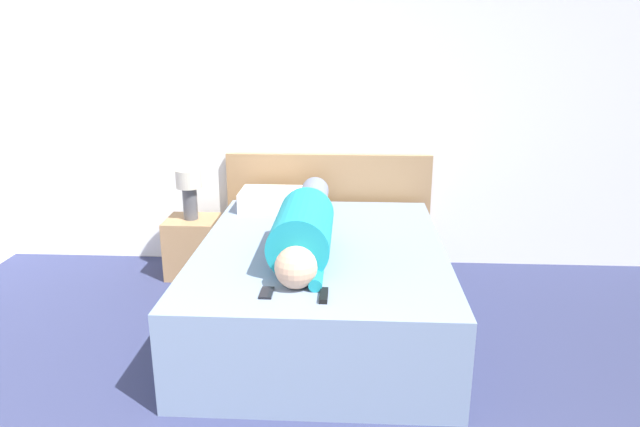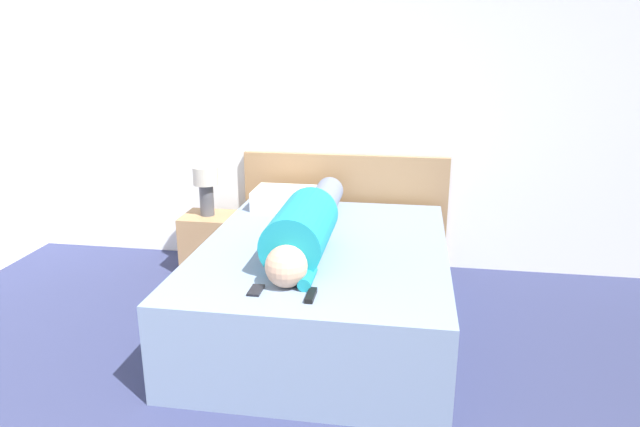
% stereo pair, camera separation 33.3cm
% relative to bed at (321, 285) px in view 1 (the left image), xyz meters
% --- Properties ---
extents(wall_back, '(6.28, 0.06, 2.60)m').
position_rel_bed_xyz_m(wall_back, '(-0.17, 1.16, 1.02)').
color(wall_back, white).
rests_on(wall_back, ground_plane).
extents(bed, '(1.51, 1.98, 0.55)m').
position_rel_bed_xyz_m(bed, '(0.00, 0.00, 0.00)').
color(bed, '#7589A8').
rests_on(bed, ground_plane).
extents(headboard, '(1.63, 0.04, 0.91)m').
position_rel_bed_xyz_m(headboard, '(-0.00, 1.09, 0.18)').
color(headboard, '#A37A51').
rests_on(headboard, ground_plane).
extents(nightstand, '(0.39, 0.36, 0.46)m').
position_rel_bed_xyz_m(nightstand, '(-1.04, 0.78, -0.05)').
color(nightstand, '#A37A51').
rests_on(nightstand, ground_plane).
extents(table_lamp, '(0.19, 0.19, 0.39)m').
position_rel_bed_xyz_m(table_lamp, '(-1.04, 0.78, 0.43)').
color(table_lamp, '#4C4C51').
rests_on(table_lamp, nightstand).
extents(person_lying, '(0.34, 1.69, 0.34)m').
position_rel_bed_xyz_m(person_lying, '(-0.10, -0.06, 0.42)').
color(person_lying, tan).
rests_on(person_lying, bed).
extents(pillow_near_headboard, '(0.52, 0.34, 0.14)m').
position_rel_bed_xyz_m(pillow_near_headboard, '(-0.38, 0.77, 0.35)').
color(pillow_near_headboard, white).
rests_on(pillow_near_headboard, bed).
extents(tv_remote, '(0.04, 0.15, 0.02)m').
position_rel_bed_xyz_m(tv_remote, '(0.05, -0.76, 0.29)').
color(tv_remote, black).
rests_on(tv_remote, bed).
extents(cell_phone, '(0.06, 0.13, 0.01)m').
position_rel_bed_xyz_m(cell_phone, '(-0.24, -0.73, 0.28)').
color(cell_phone, black).
rests_on(cell_phone, bed).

